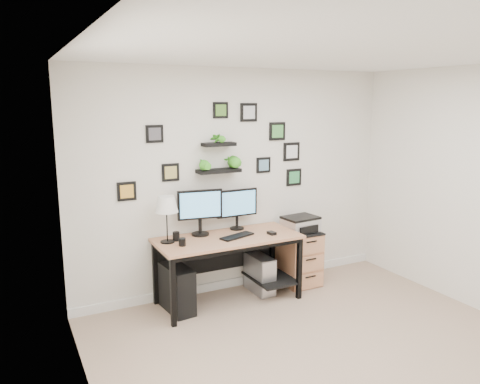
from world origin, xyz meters
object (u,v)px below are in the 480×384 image
desk (230,246)px  pc_tower_grey (260,274)px  pc_tower_black (177,289)px  file_cabinet (298,257)px  monitor_left (200,209)px  table_lamp (166,205)px  monitor_right (237,206)px  printer (300,224)px  mug (182,242)px

desk → pc_tower_grey: desk is taller
desk → pc_tower_black: desk is taller
pc_tower_grey → file_cabinet: (0.56, 0.02, 0.11)m
monitor_left → table_lamp: size_ratio=1.03×
table_lamp → monitor_right: bearing=8.1°
printer → monitor_left: bearing=173.4°
monitor_right → mug: monitor_right is taller
desk → pc_tower_grey: size_ratio=3.56×
pc_tower_black → table_lamp: bearing=117.6°
mug → table_lamp: bearing=117.5°
monitor_left → monitor_right: 0.48m
monitor_right → mug: bearing=-158.4°
monitor_left → file_cabinet: size_ratio=0.77×
monitor_right → desk: bearing=-134.0°
pc_tower_grey → file_cabinet: file_cabinet is taller
monitor_left → monitor_right: size_ratio=1.01×
pc_tower_grey → monitor_right: bearing=140.9°
monitor_right → pc_tower_grey: 0.86m
desk → file_cabinet: (0.97, 0.06, -0.29)m
monitor_right → table_lamp: (-0.89, -0.13, 0.12)m
mug → printer: 1.57m
monitor_left → pc_tower_black: monitor_left is taller
monitor_left → pc_tower_black: (-0.36, -0.18, -0.80)m
pc_tower_grey → file_cabinet: size_ratio=0.67×
file_cabinet → printer: 0.43m
file_cabinet → monitor_left: bearing=174.8°
monitor_right → mug: (-0.79, -0.31, -0.24)m
monitor_left → file_cabinet: bearing=-5.2°
desk → pc_tower_grey: 0.58m
mug → file_cabinet: mug is taller
monitor_left → pc_tower_grey: (0.69, -0.14, -0.83)m
pc_tower_black → pc_tower_grey: pc_tower_black is taller
pc_tower_grey → file_cabinet: 0.57m
desk → mug: mug is taller
pc_tower_black → file_cabinet: file_cabinet is taller
table_lamp → pc_tower_grey: bearing=-2.3°
monitor_right → file_cabinet: bearing=-10.8°
desk → monitor_right: bearing=46.0°
pc_tower_black → desk: bearing=-4.7°
monitor_right → printer: 0.83m
monitor_right → file_cabinet: size_ratio=0.76×
monitor_left → monitor_right: monitor_left is taller
pc_tower_black → printer: bearing=-4.4°
monitor_left → table_lamp: (-0.42, -0.09, 0.10)m
table_lamp → mug: (0.10, -0.19, -0.36)m
desk → table_lamp: bearing=173.5°
table_lamp → mug: bearing=-62.5°
monitor_left → printer: monitor_left is taller
monitor_left → mug: size_ratio=6.24×
desk → table_lamp: table_lamp is taller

